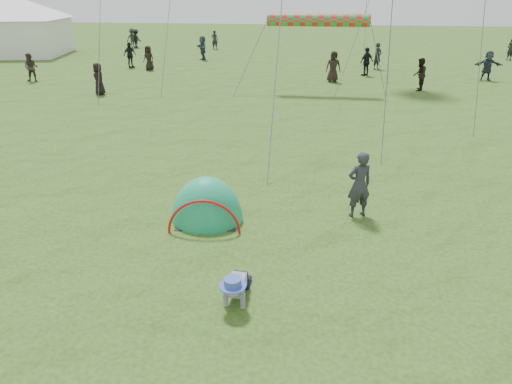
# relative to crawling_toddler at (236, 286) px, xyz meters

# --- Properties ---
(ground) EXTENTS (140.00, 140.00, 0.00)m
(ground) POSITION_rel_crawling_toddler_xyz_m (1.01, 0.62, -0.32)
(ground) COLOR #1C4D12
(crawling_toddler) EXTENTS (0.62, 0.86, 0.64)m
(crawling_toddler) POSITION_rel_crawling_toddler_xyz_m (0.00, 0.00, 0.00)
(crawling_toddler) COLOR black
(crawling_toddler) RESTS_ON ground
(popup_tent) EXTENTS (1.84, 1.58, 2.19)m
(popup_tent) POSITION_rel_crawling_toddler_xyz_m (-1.23, 2.93, -0.32)
(popup_tent) COLOR #117660
(popup_tent) RESTS_ON ground
(standing_adult) EXTENTS (0.70, 0.59, 1.63)m
(standing_adult) POSITION_rel_crawling_toddler_xyz_m (2.29, 3.67, 0.50)
(standing_adult) COLOR #2B2C34
(standing_adult) RESTS_ON ground
(event_marquee) EXTENTS (8.63, 8.63, 5.00)m
(event_marquee) POSITION_rel_crawling_toddler_xyz_m (-23.86, 30.43, 2.18)
(event_marquee) COLOR white
(event_marquee) RESTS_ON ground
(crowd_person_0) EXTENTS (0.70, 0.60, 1.63)m
(crowd_person_0) POSITION_rel_crawling_toddler_xyz_m (15.65, 32.63, 0.50)
(crowd_person_0) COLOR black
(crowd_person_0) RESTS_ON ground
(crowd_person_2) EXTENTS (0.88, 1.08, 1.72)m
(crowd_person_2) POSITION_rel_crawling_toddler_xyz_m (-12.04, 24.89, 0.54)
(crowd_person_2) COLOR black
(crowd_person_2) RESTS_ON ground
(crowd_person_4) EXTENTS (0.92, 0.65, 1.78)m
(crowd_person_4) POSITION_rel_crawling_toddler_xyz_m (1.93, 21.39, 0.57)
(crowd_person_4) COLOR black
(crowd_person_4) RESTS_ON ground
(crowd_person_5) EXTENTS (1.34, 1.68, 1.79)m
(crowd_person_5) POSITION_rel_crawling_toddler_xyz_m (-8.00, 29.47, 0.57)
(crowd_person_5) COLOR #273B45
(crowd_person_5) RESTS_ON ground
(crowd_person_6) EXTENTS (0.76, 0.74, 1.75)m
(crowd_person_6) POSITION_rel_crawling_toddler_xyz_m (4.99, 26.55, 0.56)
(crowd_person_6) COLOR black
(crowd_person_6) RESTS_ON ground
(crowd_person_7) EXTENTS (0.87, 0.99, 1.71)m
(crowd_person_7) POSITION_rel_crawling_toddler_xyz_m (6.48, 19.45, 0.54)
(crowd_person_7) COLOR black
(crowd_person_7) RESTS_ON ground
(crowd_person_9) EXTENTS (1.28, 1.26, 1.77)m
(crowd_person_9) POSITION_rel_crawling_toddler_xyz_m (-16.40, 36.18, 0.56)
(crowd_person_9) COLOR #24262B
(crowd_person_9) RESTS_ON ground
(crowd_person_10) EXTENTS (0.89, 0.94, 1.62)m
(crowd_person_10) POSITION_rel_crawling_toddler_xyz_m (-10.12, 16.05, 0.49)
(crowd_person_10) COLOR black
(crowd_person_10) RESTS_ON ground
(crowd_person_11) EXTENTS (1.61, 0.52, 1.73)m
(crowd_person_11) POSITION_rel_crawling_toddler_xyz_m (11.11, 23.22, 0.55)
(crowd_person_11) COLOR #253242
(crowd_person_11) RESTS_ON ground
(crowd_person_12) EXTENTS (0.62, 0.42, 1.66)m
(crowd_person_12) POSITION_rel_crawling_toddler_xyz_m (-8.60, 36.37, 0.51)
(crowd_person_12) COLOR black
(crowd_person_12) RESTS_ON ground
(crowd_person_13) EXTENTS (0.93, 0.80, 1.63)m
(crowd_person_13) POSITION_rel_crawling_toddler_xyz_m (-15.74, 18.99, 0.50)
(crowd_person_13) COLOR #392E29
(crowd_person_13) RESTS_ON ground
(crowd_person_14) EXTENTS (1.05, 0.99, 1.75)m
(crowd_person_14) POSITION_rel_crawling_toddler_xyz_m (4.04, 23.82, 0.55)
(crowd_person_14) COLOR black
(crowd_person_14) RESTS_ON ground
(crowd_person_15) EXTENTS (1.23, 1.01, 1.66)m
(crowd_person_15) POSITION_rel_crawling_toddler_xyz_m (-16.20, 36.57, 0.51)
(crowd_person_15) COLOR black
(crowd_person_15) RESTS_ON ground
(crowd_person_16) EXTENTS (0.89, 0.69, 1.60)m
(crowd_person_16) POSITION_rel_crawling_toddler_xyz_m (-10.38, 24.08, 0.48)
(crowd_person_16) COLOR black
(crowd_person_16) RESTS_ON ground
(rainbow_tube_kite) EXTENTS (5.19, 0.64, 0.64)m
(rainbow_tube_kite) POSITION_rel_crawling_toddler_xyz_m (0.94, 18.48, 3.29)
(rainbow_tube_kite) COLOR red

